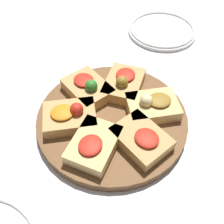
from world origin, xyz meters
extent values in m
plane|color=silver|center=(0.00, 0.00, 0.00)|extent=(3.00, 3.00, 0.00)
cylinder|color=brown|center=(0.00, 0.00, 0.01)|extent=(0.33, 0.33, 0.02)
cube|color=tan|center=(0.06, 0.07, 0.03)|extent=(0.13, 0.14, 0.03)
ellipsoid|color=red|center=(0.06, 0.08, 0.05)|extent=(0.07, 0.07, 0.01)
sphere|color=#2D7A28|center=(0.05, 0.06, 0.06)|extent=(0.03, 0.03, 0.03)
cube|color=tan|center=(-0.03, 0.08, 0.03)|extent=(0.12, 0.13, 0.03)
ellipsoid|color=orange|center=(-0.04, 0.10, 0.05)|extent=(0.06, 0.06, 0.01)
sphere|color=red|center=(-0.03, 0.07, 0.06)|extent=(0.03, 0.03, 0.03)
cube|color=#DBB775|center=(-0.09, 0.02, 0.03)|extent=(0.12, 0.10, 0.03)
ellipsoid|color=red|center=(-0.10, 0.02, 0.05)|extent=(0.06, 0.05, 0.01)
cube|color=tan|center=(-0.05, -0.07, 0.03)|extent=(0.13, 0.14, 0.03)
ellipsoid|color=red|center=(-0.06, -0.08, 0.05)|extent=(0.07, 0.07, 0.01)
cube|color=#DBB775|center=(0.04, -0.08, 0.03)|extent=(0.12, 0.13, 0.03)
ellipsoid|color=olive|center=(0.04, -0.10, 0.05)|extent=(0.06, 0.06, 0.01)
sphere|color=beige|center=(0.03, -0.07, 0.06)|extent=(0.03, 0.03, 0.03)
cube|color=tan|center=(0.09, -0.01, 0.03)|extent=(0.12, 0.09, 0.03)
ellipsoid|color=red|center=(0.10, -0.01, 0.05)|extent=(0.05, 0.05, 0.01)
sphere|color=olive|center=(0.07, -0.01, 0.06)|extent=(0.03, 0.03, 0.03)
cylinder|color=white|center=(0.38, -0.07, 0.01)|extent=(0.21, 0.21, 0.01)
torus|color=white|center=(0.38, -0.07, 0.01)|extent=(0.20, 0.20, 0.01)
camera|label=1|loc=(-0.35, -0.08, 0.47)|focal=42.00mm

